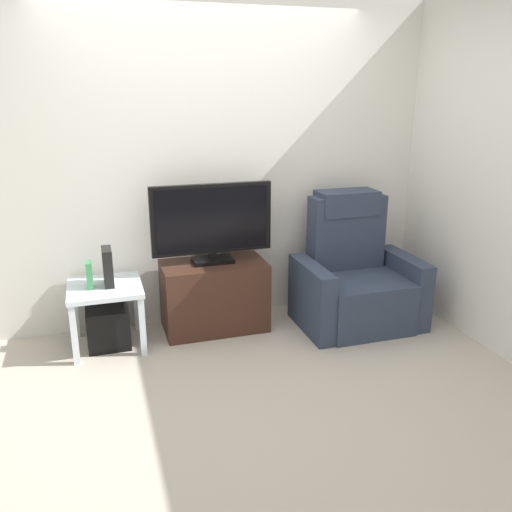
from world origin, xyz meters
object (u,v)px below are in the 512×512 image
object	(u,v)px
side_table	(105,295)
subwoofer_box	(108,326)
recliner_armchair	(355,279)
game_console	(108,267)
television	(212,222)
book_upright	(89,275)
tv_stand	(214,296)

from	to	relation	value
side_table	subwoofer_box	size ratio (longest dim) A/B	1.72
recliner_armchair	game_console	xyz separation A→B (m)	(-1.97, 0.16, 0.26)
television	subwoofer_box	world-z (taller)	television
subwoofer_box	game_console	distance (m)	0.48
book_upright	game_console	world-z (taller)	game_console
tv_stand	book_upright	xyz separation A→B (m)	(-0.95, -0.08, 0.31)
tv_stand	television	size ratio (longest dim) A/B	0.86
tv_stand	recliner_armchair	xyz separation A→B (m)	(1.15, -0.21, 0.09)
tv_stand	recliner_armchair	distance (m)	1.18
recliner_armchair	book_upright	world-z (taller)	recliner_armchair
tv_stand	side_table	size ratio (longest dim) A/B	1.53
side_table	subwoofer_box	xyz separation A→B (m)	(0.00, -0.00, -0.25)
television	game_console	world-z (taller)	television
book_upright	television	bearing A→B (deg)	6.18
recliner_armchair	book_upright	xyz separation A→B (m)	(-2.10, 0.13, 0.22)
game_console	book_upright	bearing A→B (deg)	-167.47
tv_stand	side_table	distance (m)	0.86
tv_stand	subwoofer_box	bearing A→B (deg)	-175.69
recliner_armchair	subwoofer_box	distance (m)	2.02
game_console	tv_stand	bearing A→B (deg)	3.79
subwoofer_box	game_console	world-z (taller)	game_console
tv_stand	side_table	bearing A→B (deg)	-175.69
television	side_table	size ratio (longest dim) A/B	1.77
subwoofer_box	television	bearing A→B (deg)	5.56
recliner_armchair	subwoofer_box	world-z (taller)	recliner_armchair
recliner_armchair	subwoofer_box	xyz separation A→B (m)	(-2.00, 0.15, -0.22)
side_table	game_console	xyz separation A→B (m)	(0.04, 0.01, 0.22)
book_upright	game_console	size ratio (longest dim) A/B	0.71
tv_stand	subwoofer_box	xyz separation A→B (m)	(-0.85, -0.06, -0.13)
television	book_upright	size ratio (longest dim) A/B	4.78
television	subwoofer_box	distance (m)	1.13
tv_stand	game_console	size ratio (longest dim) A/B	2.92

